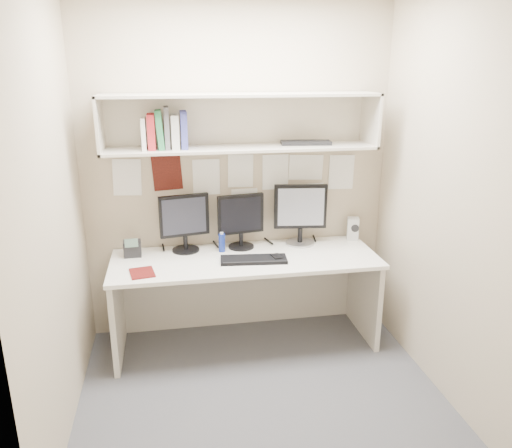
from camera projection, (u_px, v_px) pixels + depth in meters
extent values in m
cube|color=#48484D|center=(261.00, 392.00, 3.38)|extent=(2.40, 2.00, 0.01)
cube|color=tan|center=(238.00, 173.00, 3.92)|extent=(2.40, 0.02, 2.60)
cube|color=tan|center=(306.00, 272.00, 2.04)|extent=(2.40, 0.02, 2.60)
cube|color=tan|center=(51.00, 217.00, 2.78)|extent=(0.02, 2.00, 2.60)
cube|color=tan|center=(446.00, 198.00, 3.18)|extent=(0.02, 2.00, 2.60)
cube|color=white|center=(246.00, 259.00, 3.76)|extent=(2.00, 0.70, 0.03)
cube|color=beige|center=(240.00, 285.00, 4.18)|extent=(1.96, 0.02, 0.70)
cube|color=beige|center=(241.00, 148.00, 3.67)|extent=(2.00, 0.38, 0.02)
cube|color=beige|center=(241.00, 95.00, 3.55)|extent=(2.00, 0.38, 0.02)
cube|color=beige|center=(238.00, 119.00, 3.78)|extent=(2.00, 0.02, 0.40)
cube|color=beige|center=(100.00, 124.00, 3.45)|extent=(0.02, 0.38, 0.40)
cube|color=beige|center=(370.00, 119.00, 3.78)|extent=(0.02, 0.38, 0.40)
cylinder|color=black|center=(186.00, 250.00, 3.89)|extent=(0.21, 0.21, 0.02)
cylinder|color=black|center=(186.00, 242.00, 3.87)|extent=(0.03, 0.03, 0.11)
cube|color=black|center=(184.00, 216.00, 3.82)|extent=(0.38, 0.11, 0.33)
cube|color=black|center=(184.00, 216.00, 3.80)|extent=(0.33, 0.07, 0.28)
cylinder|color=black|center=(241.00, 246.00, 3.96)|extent=(0.20, 0.20, 0.01)
cylinder|color=black|center=(241.00, 240.00, 3.94)|extent=(0.03, 0.03, 0.10)
cube|color=black|center=(241.00, 214.00, 3.89)|extent=(0.37, 0.09, 0.31)
cube|color=black|center=(241.00, 215.00, 3.87)|extent=(0.32, 0.05, 0.27)
cylinder|color=#A5A5AA|center=(300.00, 243.00, 4.04)|extent=(0.23, 0.23, 0.02)
cylinder|color=black|center=(300.00, 235.00, 4.02)|extent=(0.04, 0.04, 0.12)
cube|color=black|center=(300.00, 207.00, 3.96)|extent=(0.42, 0.09, 0.36)
cube|color=#ADADB1|center=(301.00, 207.00, 3.94)|extent=(0.36, 0.05, 0.30)
cube|color=black|center=(254.00, 260.00, 3.68)|extent=(0.50, 0.22, 0.02)
cube|color=black|center=(277.00, 258.00, 3.71)|extent=(0.08, 0.11, 0.03)
cube|color=#B7B7B2|center=(353.00, 229.00, 4.12)|extent=(0.11, 0.11, 0.18)
cylinder|color=black|center=(355.00, 228.00, 4.07)|extent=(0.06, 0.02, 0.06)
cylinder|color=navy|center=(222.00, 243.00, 3.85)|extent=(0.05, 0.05, 0.14)
cylinder|color=white|center=(222.00, 233.00, 3.83)|extent=(0.03, 0.03, 0.02)
cube|color=#57100E|center=(142.00, 273.00, 3.46)|extent=(0.19, 0.22, 0.01)
cube|color=black|center=(132.00, 248.00, 3.77)|extent=(0.13, 0.11, 0.12)
cube|color=#4C6659|center=(131.00, 243.00, 3.69)|extent=(0.10, 0.01, 0.06)
cube|color=white|center=(144.00, 134.00, 3.52)|extent=(0.03, 0.18, 0.22)
cube|color=red|center=(151.00, 132.00, 3.52)|extent=(0.05, 0.18, 0.25)
cube|color=#287847|center=(160.00, 130.00, 3.53)|extent=(0.04, 0.18, 0.27)
cube|color=#525358|center=(167.00, 128.00, 3.53)|extent=(0.03, 0.18, 0.30)
cube|color=beige|center=(175.00, 132.00, 3.55)|extent=(0.05, 0.18, 0.24)
cube|color=#3A3E92|center=(184.00, 130.00, 3.56)|extent=(0.05, 0.18, 0.26)
cube|color=black|center=(306.00, 143.00, 3.76)|extent=(0.39, 0.19, 0.03)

